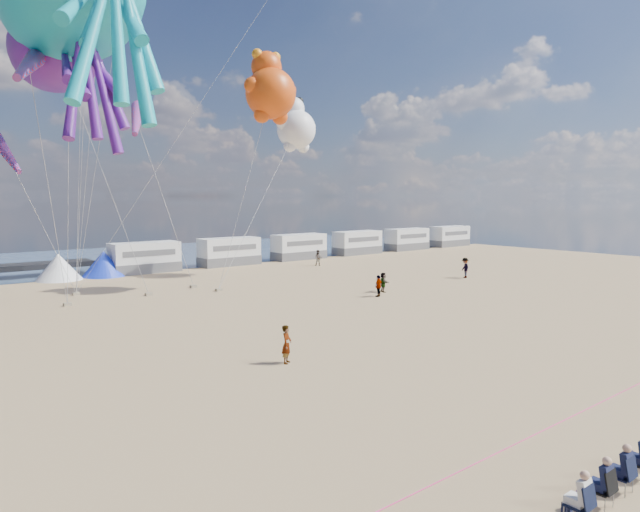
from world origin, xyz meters
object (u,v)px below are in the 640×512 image
Objects in this scene: motorhome_0 at (145,257)px; sandbag_b at (149,294)px; beachgoer_4 at (383,282)px; windsock_left at (29,65)px; sandbag_a at (67,304)px; windsock_mid at (137,120)px; beachgoer_2 at (465,268)px; cooler_purple at (586,496)px; beachgoer_1 at (318,258)px; spectator_row at (621,467)px; kite_octopus_purple at (56,48)px; standing_person at (287,344)px; sandbag_c at (219,290)px; sandbag_d at (193,286)px; windsock_right at (7,154)px; motorhome_3 at (357,243)px; tent_blue at (104,264)px; kite_teddy_orange at (271,94)px; motorhome_5 at (450,236)px; motorhome_4 at (407,239)px; beachgoer_3 at (378,286)px; tent_white at (59,267)px; motorhome_1 at (229,252)px; motorhome_2 at (299,247)px; kite_panda at (296,129)px; sandbag_e at (76,294)px.

motorhome_0 reaches higher than sandbag_b.
windsock_left reaches higher than beachgoer_4.
sandbag_a is 13.52m from windsock_mid.
windsock_mid reaches higher than beachgoer_2.
cooler_purple is 48.43m from beachgoer_1.
spectator_row is 36.26m from kite_octopus_purple.
beachgoer_2 is at bearing -16.17° from standing_person.
spectator_row reaches higher than sandbag_a.
beachgoer_4 reaches higher than sandbag_c.
beachgoer_1 is at bearing 16.24° from sandbag_d.
beachgoer_2 is 37.83m from windsock_right.
beachgoer_2 is at bearing -107.72° from motorhome_3.
motorhome_3 is 1.08× the size of spectator_row.
beachgoer_2 is 38.17m from windsock_left.
beachgoer_2 is (4.66, -15.71, 0.08)m from beachgoer_1.
standing_person is at bearing -101.95° from motorhome_0.
motorhome_0 reaches higher than tent_blue.
motorhome_0 is at bearing 46.53° from beachgoer_4.
windsock_left is (-18.64, -5.12, -1.32)m from kite_teddy_orange.
motorhome_5 is at bearing 39.63° from windsock_left.
motorhome_4 is at bearing 43.88° from windsock_mid.
motorhome_5 is (9.50, 0.00, 0.00)m from motorhome_4.
kite_octopus_purple is (-4.47, 32.27, 15.91)m from spectator_row.
sandbag_d is (-8.83, 12.64, -0.71)m from beachgoer_3.
spectator_row is 35.15m from sandbag_a.
windsock_left is (-14.34, -20.98, 12.77)m from motorhome_0.
windsock_right is at bearing -115.11° from tent_white.
motorhome_1 reaches higher than tent_white.
sandbag_d is at bearing 65.96° from beachgoer_4.
motorhome_2 is 54.87m from spectator_row.
kite_teddy_orange is at bearing -62.35° from tent_blue.
sandbag_c is at bearing -77.11° from beachgoer_2.
kite_teddy_orange reaches higher than tent_blue.
tent_white is 24.70m from kite_teddy_orange.
motorhome_1 and motorhome_5 have the same top height.
sandbag_d is at bearing -131.21° from motorhome_1.
motorhome_5 is 63.06m from kite_octopus_purple.
sandbag_c is at bearing -73.81° from tent_blue.
standing_person is (0.01, 14.50, 0.22)m from spectator_row.
cooler_purple is at bearing -90.39° from tent_white.
windsock_left is (-7.20, 12.75, 13.39)m from standing_person.
kite_panda is at bearing 8.70° from sandbag_b.
cooler_purple is 0.03× the size of kite_octopus_purple.
motorhome_3 reaches higher than sandbag_d.
windsock_mid is (-6.49, -15.43, 11.20)m from motorhome_0.
motorhome_0 is at bearing -102.89° from beachgoer_2.
sandbag_d is at bearing -15.52° from sandbag_e.
kite_panda is at bearing -43.72° from motorhome_0.
beachgoer_4 is 0.23× the size of kite_teddy_orange.
beachgoer_2 is at bearing -19.12° from kite_octopus_purple.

